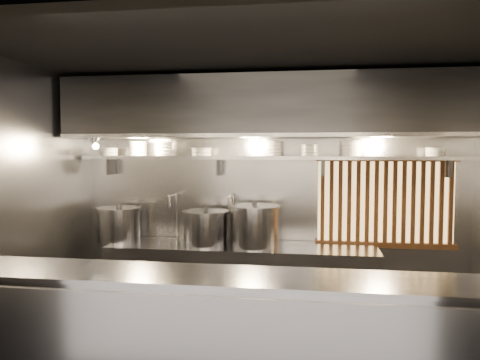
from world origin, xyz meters
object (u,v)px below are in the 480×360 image
(stock_pot_mid, at_px, (206,228))
(pendant_bulb, at_px, (260,151))
(heat_lamp, at_px, (94,141))
(stock_pot_right, at_px, (255,226))
(stock_pot_left, at_px, (119,224))

(stock_pot_mid, bearing_deg, pendant_bulb, 10.73)
(heat_lamp, distance_m, stock_pot_right, 2.00)
(stock_pot_left, bearing_deg, stock_pot_right, -2.00)
(pendant_bulb, bearing_deg, heat_lamp, -169.00)
(heat_lamp, height_order, pendant_bulb, heat_lamp)
(stock_pot_left, relative_size, stock_pot_mid, 1.07)
(stock_pot_mid, relative_size, stock_pot_right, 0.95)
(heat_lamp, bearing_deg, stock_pot_mid, 11.14)
(stock_pot_right, bearing_deg, stock_pot_mid, -179.98)
(heat_lamp, xyz_separation_m, pendant_bulb, (1.80, 0.35, -0.11))
(heat_lamp, bearing_deg, stock_pot_left, 63.16)
(stock_pot_right, bearing_deg, pendant_bulb, 68.32)
(stock_pot_left, relative_size, stock_pot_right, 1.02)
(heat_lamp, height_order, stock_pot_right, heat_lamp)
(pendant_bulb, height_order, stock_pot_right, pendant_bulb)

